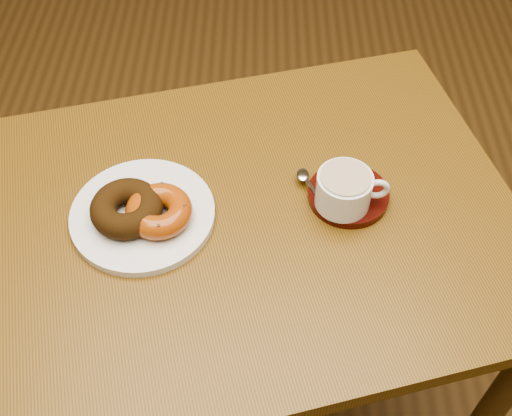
{
  "coord_description": "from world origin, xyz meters",
  "views": [
    {
      "loc": [
        -0.04,
        -0.41,
        1.63
      ],
      "look_at": [
        -0.05,
        0.22,
        0.85
      ],
      "focal_mm": 45.0,
      "sensor_mm": 36.0,
      "label": 1
    }
  ],
  "objects_px": {
    "saucer": "(348,195)",
    "donut_plate": "(143,215)",
    "coffee_cup": "(345,190)",
    "cafe_table": "(245,262)"
  },
  "relations": [
    {
      "from": "coffee_cup",
      "to": "saucer",
      "type": "bearing_deg",
      "value": 62.12
    },
    {
      "from": "coffee_cup",
      "to": "cafe_table",
      "type": "bearing_deg",
      "value": -173.79
    },
    {
      "from": "saucer",
      "to": "cafe_table",
      "type": "bearing_deg",
      "value": -166.86
    },
    {
      "from": "saucer",
      "to": "donut_plate",
      "type": "bearing_deg",
      "value": -172.32
    },
    {
      "from": "donut_plate",
      "to": "cafe_table",
      "type": "bearing_deg",
      "value": 1.72
    },
    {
      "from": "donut_plate",
      "to": "saucer",
      "type": "xyz_separation_m",
      "value": [
        0.33,
        0.04,
        0.0
      ]
    },
    {
      "from": "saucer",
      "to": "coffee_cup",
      "type": "xyz_separation_m",
      "value": [
        -0.01,
        -0.02,
        0.04
      ]
    },
    {
      "from": "donut_plate",
      "to": "coffee_cup",
      "type": "bearing_deg",
      "value": 4.16
    },
    {
      "from": "cafe_table",
      "to": "donut_plate",
      "type": "xyz_separation_m",
      "value": [
        -0.16,
        -0.0,
        0.14
      ]
    },
    {
      "from": "donut_plate",
      "to": "saucer",
      "type": "height_order",
      "value": "same"
    }
  ]
}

